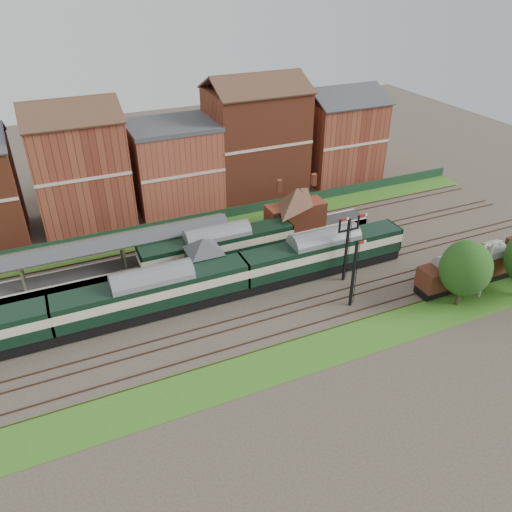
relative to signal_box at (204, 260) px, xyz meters
name	(u,v)px	position (x,y,z in m)	size (l,w,h in m)	color
ground	(240,292)	(3.00, -3.25, -3.19)	(160.00, 160.00, 0.00)	#473D33
grass_back	(196,231)	(3.00, 12.75, -3.16)	(90.00, 4.50, 0.06)	#2D6619
grass_front	(289,360)	(3.00, -15.25, -3.16)	(90.00, 5.00, 0.06)	#2D6619
fence	(192,220)	(3.00, 14.75, -2.44)	(90.00, 0.12, 1.50)	#193823
platform	(173,257)	(-2.00, 6.50, -2.69)	(55.00, 3.40, 1.00)	#2D2D2D
signal_box	(204,260)	(0.00, 0.00, 0.00)	(5.40, 5.40, 6.00)	#556749
brick_hut	(268,260)	(8.00, 0.00, -2.00)	(3.20, 2.64, 2.94)	maroon
station_building	(296,208)	(15.00, 6.50, 0.76)	(8.10, 8.10, 5.90)	brown
canopy	(120,238)	(-8.00, 6.50, 1.39)	(26.00, 3.89, 4.08)	#4D4D30
semaphore_bracket	(347,245)	(15.04, -5.75, 1.44)	(3.60, 0.25, 8.18)	black
semaphore_siding	(354,273)	(13.02, -10.25, 0.96)	(1.23, 0.25, 8.00)	black
yard_lamp	(487,266)	(27.00, -14.75, 0.79)	(2.60, 0.22, 7.00)	beige
town_backdrop	(173,162)	(2.82, 21.75, 3.81)	(69.00, 10.00, 16.00)	brown
dmu_train	(154,293)	(-6.63, -3.25, -0.49)	(60.63, 3.18, 4.66)	black
platform_railcar	(218,247)	(2.77, 3.25, -0.64)	(19.04, 3.00, 4.39)	black
goods_van_a	(444,277)	(23.75, -12.25, -1.16)	(5.87, 2.55, 3.56)	black
goods_van_b	(489,263)	(30.37, -12.25, -1.07)	(6.16, 2.67, 3.74)	black
tree_far	(466,268)	(23.67, -14.90, 1.49)	(5.31, 5.31, 7.74)	#382619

